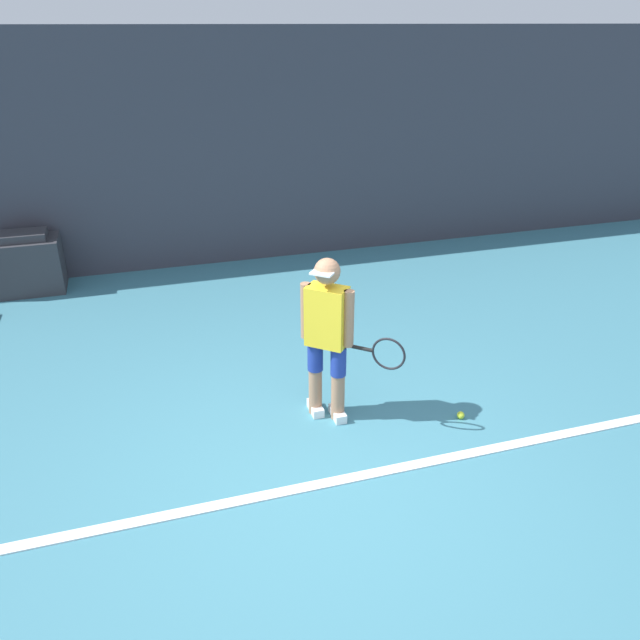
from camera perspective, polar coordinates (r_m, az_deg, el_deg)
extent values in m
plane|color=teal|center=(5.05, 0.16, -14.06)|extent=(24.00, 24.00, 0.00)
cube|color=#383842|center=(9.03, -9.75, 14.89)|extent=(24.00, 0.10, 3.20)
cube|color=white|center=(4.98, 0.51, -14.70)|extent=(21.60, 0.10, 0.01)
cylinder|color=#A37556|center=(5.65, -0.43, -6.49)|extent=(0.12, 0.12, 0.45)
cylinder|color=navy|center=(5.47, -0.44, -3.29)|extent=(0.14, 0.14, 0.27)
cube|color=white|center=(5.75, -0.42, -8.04)|extent=(0.10, 0.24, 0.08)
cylinder|color=#A37556|center=(5.58, 1.65, -6.98)|extent=(0.12, 0.12, 0.45)
cylinder|color=navy|center=(5.39, 1.69, -3.75)|extent=(0.14, 0.14, 0.27)
cube|color=white|center=(5.68, 1.62, -8.54)|extent=(0.10, 0.24, 0.08)
cube|color=yellow|center=(5.24, 0.64, 0.33)|extent=(0.39, 0.37, 0.53)
sphere|color=#A37556|center=(5.08, 0.66, 4.48)|extent=(0.22, 0.22, 0.22)
cube|color=white|center=(4.99, 0.20, 4.31)|extent=(0.21, 0.21, 0.02)
cylinder|color=#A37556|center=(5.31, -1.31, 0.86)|extent=(0.09, 0.09, 0.50)
cylinder|color=#A37556|center=(5.17, 2.64, 0.10)|extent=(0.09, 0.09, 0.50)
cylinder|color=black|center=(5.25, 3.72, -2.58)|extent=(0.19, 0.17, 0.03)
torus|color=black|center=(5.18, 6.29, -3.10)|extent=(0.23, 0.21, 0.29)
sphere|color=#D1E533|center=(5.80, 12.74, -8.48)|extent=(0.07, 0.07, 0.07)
cube|color=#333338|center=(9.01, -25.16, 4.53)|extent=(0.86, 0.57, 0.70)
cube|color=#333338|center=(8.89, -25.64, 6.94)|extent=(0.60, 0.40, 0.10)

